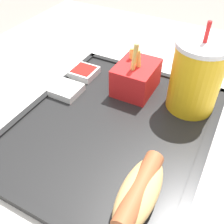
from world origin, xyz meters
The scene contains 6 objects.
food_tray centered at (-0.02, 0.00, 0.75)m, with size 0.40×0.33×0.01m.
soda_cup centered at (-0.14, 0.10, 0.83)m, with size 0.09×0.09×0.17m.
hot_dog_far centered at (0.09, 0.10, 0.78)m, with size 0.13×0.05×0.04m.
fries_carton centered at (-0.14, -0.01, 0.79)m, with size 0.09×0.08×0.11m.
sauce_cup_mayo centered at (-0.06, -0.13, 0.77)m, with size 0.06×0.06×0.02m.
sauce_cup_ketchup centered at (-0.13, -0.13, 0.77)m, with size 0.06×0.06×0.02m.
Camera 1 is at (0.28, 0.15, 1.09)m, focal length 42.00 mm.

